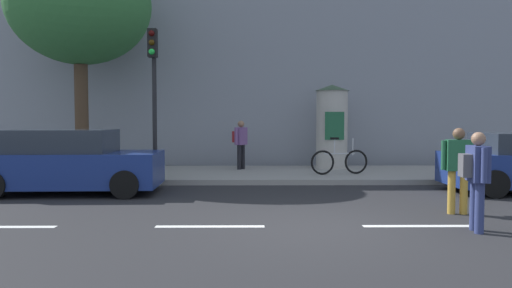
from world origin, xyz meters
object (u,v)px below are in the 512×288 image
Objects in this scene: poster_column at (332,126)px; street_tree at (80,5)px; traffic_light at (153,78)px; pedestrian_in_dark_shirt at (240,141)px; parked_car_dark at (70,163)px; bicycle_leaning at (339,161)px; pedestrian_near_pole at (458,163)px; pedestrian_in_red_top at (476,172)px.

street_tree is (-7.89, -1.10, 3.69)m from poster_column.
traffic_light is at bearing -35.44° from street_tree.
parked_car_dark is at bearing -133.93° from pedestrian_in_dark_shirt.
street_tree is at bearing 174.12° from bicycle_leaning.
bicycle_leaning is at bearing -27.27° from pedestrian_in_dark_shirt.
poster_column is 1.72× the size of pedestrian_near_pole.
pedestrian_in_red_top is (8.74, -7.47, -4.30)m from street_tree.
pedestrian_in_dark_shirt is 0.38× the size of parked_car_dark.
parked_car_dark is (-3.98, -4.13, -0.35)m from pedestrian_in_dark_shirt.
bicycle_leaning is at bearing 20.69° from parked_car_dark.
pedestrian_near_pole is (6.49, -4.18, -1.92)m from traffic_light.
traffic_light is 2.50× the size of pedestrian_near_pole.
bicycle_leaning is (5.22, 1.03, -2.34)m from traffic_light.
poster_column is at bearing 99.41° from pedestrian_near_pole.
street_tree is 3.98× the size of bicycle_leaning.
pedestrian_in_red_top is at bearing -102.90° from pedestrian_near_pole.
pedestrian_near_pole is 0.38× the size of parked_car_dark.
street_tree reaches higher than parked_car_dark.
poster_column reaches higher than pedestrian_near_pole.
traffic_light reaches higher than poster_column.
pedestrian_in_red_top is at bearing -42.49° from traffic_light.
pedestrian_in_red_top is 1.00× the size of pedestrian_in_dark_shirt.
pedestrian_near_pole is at bearing -80.59° from poster_column.
street_tree reaches higher than pedestrian_in_dark_shirt.
street_tree is 5.73m from parked_car_dark.
pedestrian_in_red_top reaches higher than bicycle_leaning.
poster_column is 1.58× the size of bicycle_leaning.
pedestrian_in_dark_shirt reaches higher than pedestrian_in_red_top.
poster_column is 1.75× the size of pedestrian_in_dark_shirt.
street_tree is at bearing -172.07° from poster_column.
pedestrian_in_red_top is 0.90× the size of bicycle_leaning.
pedestrian_in_dark_shirt is (-3.03, -0.39, -0.47)m from poster_column.
street_tree reaches higher than bicycle_leaning.
street_tree is 4.41× the size of pedestrian_in_dark_shirt.
street_tree reaches higher than pedestrian_in_red_top.
pedestrian_in_red_top is at bearing -40.55° from street_tree.
pedestrian_in_dark_shirt is at bearing 46.07° from parked_car_dark.
street_tree is at bearing 139.45° from pedestrian_in_red_top.
bicycle_leaning is at bearing 97.94° from pedestrian_in_red_top.
poster_column reaches higher than parked_car_dark.
pedestrian_near_pole is 1.02× the size of pedestrian_in_dark_shirt.
traffic_light is 8.57m from pedestrian_in_red_top.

